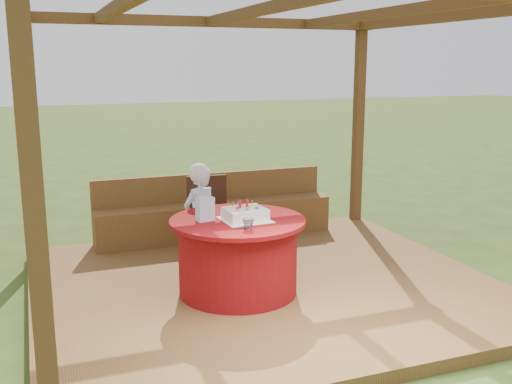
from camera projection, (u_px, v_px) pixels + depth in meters
ground at (265, 293)px, 6.10m from camera, size 60.00×60.00×0.00m
deck at (265, 287)px, 6.09m from camera, size 4.50×4.00×0.12m
pergola at (265, 50)px, 5.59m from camera, size 4.50×4.00×2.72m
bench at (215, 217)px, 7.59m from camera, size 3.00×0.42×0.80m
table at (238, 255)px, 5.72m from camera, size 1.29×1.29×0.73m
chair at (209, 212)px, 6.82m from camera, size 0.50×0.50×0.91m
elderly_woman at (200, 215)px, 6.35m from camera, size 0.48×0.41×1.15m
birthday_cake at (245, 214)px, 5.60m from camera, size 0.46×0.46×0.19m
gift_bag at (205, 209)px, 5.56m from camera, size 0.17×0.13×0.22m
drinking_glass at (248, 224)px, 5.29m from camera, size 0.12×0.12×0.09m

